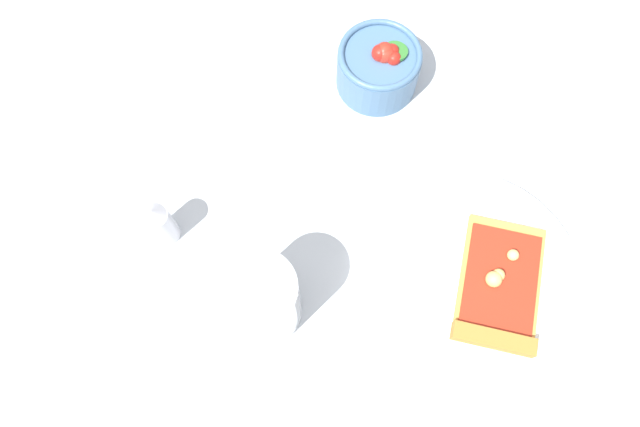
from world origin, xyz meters
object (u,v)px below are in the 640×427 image
Objects in this scene: pizza_slice_main at (499,292)px; salad_bowl at (379,67)px; pepper_shaker at (160,223)px; soda_glass at (263,301)px; plate at (466,279)px.

salad_bowl is at bearing 69.84° from pizza_slice_main.
soda_glass is at bearing -81.44° from pepper_shaker.
pepper_shaker is at bearing 124.85° from pizza_slice_main.
pizza_slice_main is 1.65× the size of salad_bowl.
pepper_shaker is (-0.35, 0.03, 0.00)m from salad_bowl.
pizza_slice_main is at bearing -73.58° from plate.
plate is 0.37m from pepper_shaker.
plate is at bearing -114.56° from salad_bowl.
pepper_shaker is at bearing 126.72° from plate.
plate is at bearing -53.28° from pepper_shaker.
plate is at bearing -35.13° from soda_glass.
soda_glass is (-0.32, -0.13, 0.02)m from salad_bowl.
salad_bowl is at bearing 65.44° from plate.
soda_glass is at bearing -157.95° from salad_bowl.
plate is at bearing 106.42° from pizza_slice_main.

